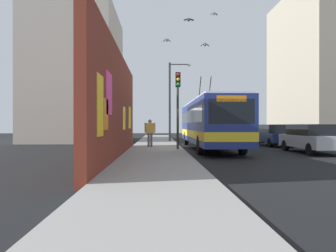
# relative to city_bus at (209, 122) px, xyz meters

# --- Properties ---
(ground_plane) EXTENTS (80.00, 80.00, 0.00)m
(ground_plane) POSITION_rel_city_bus_xyz_m (-1.39, 1.80, -1.73)
(ground_plane) COLOR black
(sidewalk_slab) EXTENTS (48.00, 3.20, 0.15)m
(sidewalk_slab) POSITION_rel_city_bus_xyz_m (-1.39, 3.40, -1.66)
(sidewalk_slab) COLOR gray
(sidewalk_slab) RESTS_ON ground_plane
(graffiti_wall) EXTENTS (13.46, 0.32, 4.85)m
(graffiti_wall) POSITION_rel_city_bus_xyz_m (-5.67, 5.15, 0.69)
(graffiti_wall) COLOR maroon
(graffiti_wall) RESTS_ON ground_plane
(building_far_left) EXTENTS (9.80, 7.59, 12.25)m
(building_far_left) POSITION_rel_city_bus_xyz_m (9.83, 11.00, 4.39)
(building_far_left) COLOR #B2A899
(building_far_left) RESTS_ON ground_plane
(building_far_right) EXTENTS (13.75, 6.70, 16.91)m
(building_far_right) POSITION_rel_city_bus_xyz_m (15.37, -15.20, 6.72)
(building_far_right) COLOR #9E937F
(building_far_right) RESTS_ON ground_plane
(city_bus) EXTENTS (12.12, 2.51, 4.88)m
(city_bus) POSITION_rel_city_bus_xyz_m (0.00, 0.00, 0.00)
(city_bus) COLOR navy
(city_bus) RESTS_ON ground_plane
(parked_car_silver) EXTENTS (4.51, 1.94, 1.58)m
(parked_car_silver) POSITION_rel_city_bus_xyz_m (-3.09, -5.20, -0.90)
(parked_car_silver) COLOR #B7B7BC
(parked_car_silver) RESTS_ON ground_plane
(parked_car_navy) EXTENTS (4.28, 1.73, 1.58)m
(parked_car_navy) POSITION_rel_city_bus_xyz_m (2.53, -5.20, -0.90)
(parked_car_navy) COLOR navy
(parked_car_navy) RESTS_ON ground_plane
(parked_car_dark_gray) EXTENTS (4.40, 1.76, 1.58)m
(parked_car_dark_gray) POSITION_rel_city_bus_xyz_m (8.37, -5.20, -0.90)
(parked_car_dark_gray) COLOR #38383D
(parked_car_dark_gray) RESTS_ON ground_plane
(parked_car_white) EXTENTS (4.20, 1.76, 1.58)m
(parked_car_white) POSITION_rel_city_bus_xyz_m (14.43, -5.20, -0.90)
(parked_car_white) COLOR white
(parked_car_white) RESTS_ON ground_plane
(pedestrian_midblock) EXTENTS (0.23, 0.70, 1.75)m
(pedestrian_midblock) POSITION_rel_city_bus_xyz_m (-0.22, 3.80, -0.54)
(pedestrian_midblock) COLOR #595960
(pedestrian_midblock) RESTS_ON sidewalk_slab
(traffic_light) EXTENTS (0.49, 0.28, 4.45)m
(traffic_light) POSITION_rel_city_bus_xyz_m (-2.04, 2.15, 1.40)
(traffic_light) COLOR #2D382D
(traffic_light) RESTS_ON sidewalk_slab
(street_lamp) EXTENTS (0.44, 1.92, 6.83)m
(street_lamp) POSITION_rel_city_bus_xyz_m (6.89, 2.04, 2.34)
(street_lamp) COLOR #4C4C51
(street_lamp) RESTS_ON sidewalk_slab
(flying_pigeons) EXTENTS (9.44, 3.99, 3.58)m
(flying_pigeons) POSITION_rel_city_bus_xyz_m (-1.51, 0.96, 6.34)
(flying_pigeons) COLOR slate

